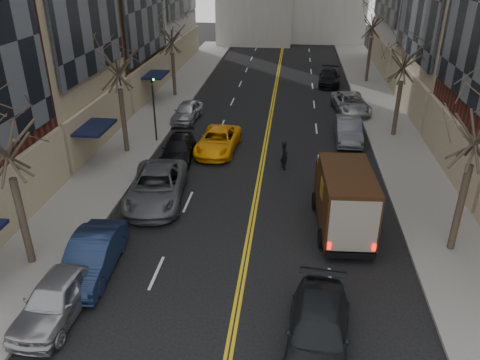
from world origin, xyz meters
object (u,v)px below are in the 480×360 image
object	(u,v)px
taxi	(218,141)
ups_truck	(344,199)
pedestrian	(284,155)
observer_sedan	(318,331)

from	to	relation	value
taxi	ups_truck	bearing A→B (deg)	-46.67
ups_truck	pedestrian	distance (m)	7.10
pedestrian	taxi	bearing A→B (deg)	42.58
taxi	pedestrian	distance (m)	4.89
ups_truck	pedestrian	world-z (taller)	ups_truck
ups_truck	observer_sedan	xyz separation A→B (m)	(-1.36, -7.54, -0.87)
ups_truck	pedestrian	bearing A→B (deg)	110.86
taxi	pedestrian	world-z (taller)	pedestrian
observer_sedan	taxi	xyz separation A→B (m)	(-5.84, 16.26, -0.02)
ups_truck	taxi	size ratio (longest dim) A/B	1.15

